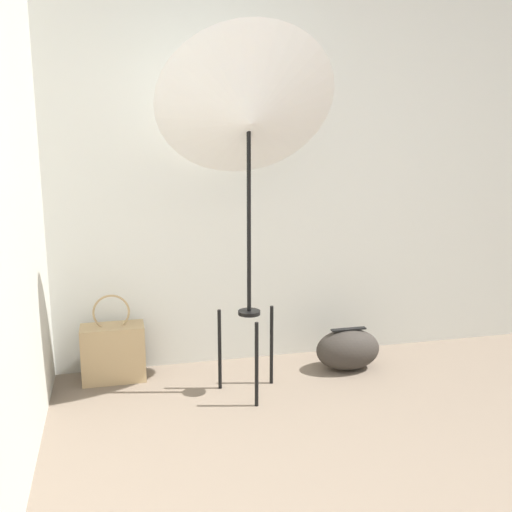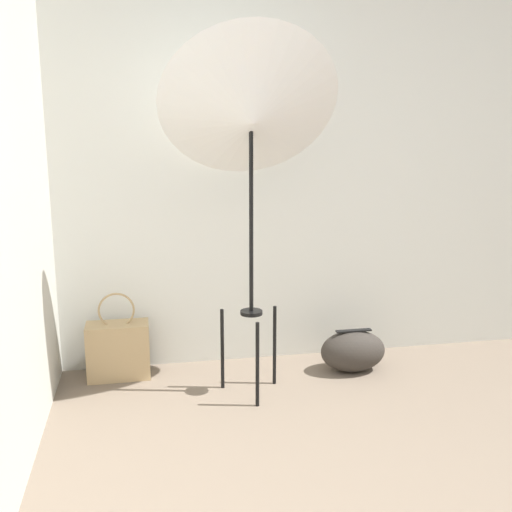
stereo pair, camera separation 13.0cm
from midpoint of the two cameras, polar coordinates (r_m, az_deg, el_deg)
name	(u,v)px [view 2 (the right image)]	position (r m, az deg, el deg)	size (l,w,h in m)	color
wall_back	(287,150)	(3.66, 4.05, 10.03)	(8.00, 0.05, 2.60)	beige
photo_umbrella	(251,115)	(3.08, 0.76, 13.29)	(0.93, 0.71, 1.92)	black
tote_bag	(118,350)	(3.59, -11.96, -8.72)	(0.36, 0.18, 0.51)	tan
duffel_bag	(353,351)	(3.68, 10.22, -8.90)	(0.39, 0.25, 0.26)	#332D28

